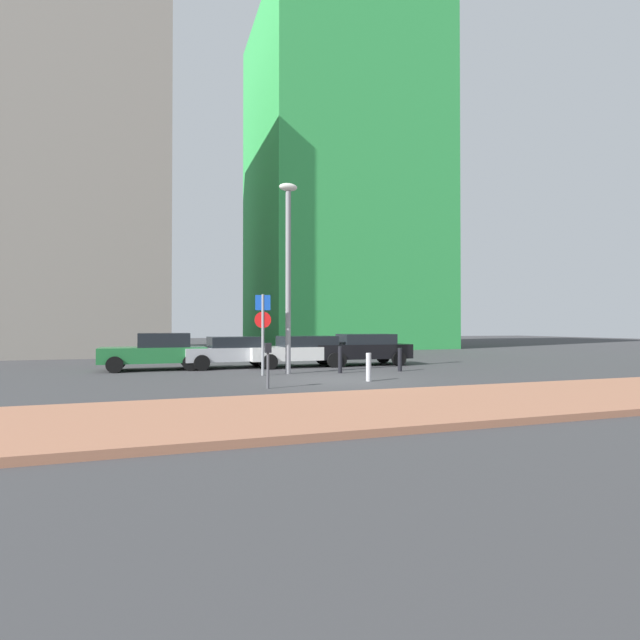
{
  "coord_description": "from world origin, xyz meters",
  "views": [
    {
      "loc": [
        -5.79,
        -15.16,
        1.8
      ],
      "look_at": [
        -0.07,
        1.54,
        2.02
      ],
      "focal_mm": 27.16,
      "sensor_mm": 36.0,
      "label": 1
    }
  ],
  "objects": [
    {
      "name": "ground_plane",
      "position": [
        0.0,
        0.0,
        0.0
      ],
      "size": [
        120.0,
        120.0,
        0.0
      ],
      "primitive_type": "plane",
      "color": "#38383A"
    },
    {
      "name": "sidewalk_brick",
      "position": [
        0.0,
        -5.85,
        0.07
      ],
      "size": [
        40.0,
        4.44,
        0.14
      ],
      "primitive_type": "cube",
      "color": "#9E664C",
      "rests_on": "ground"
    },
    {
      "name": "parked_car_green",
      "position": [
        -5.71,
        5.74,
        0.78
      ],
      "size": [
        4.14,
        1.91,
        1.51
      ],
      "color": "#237238",
      "rests_on": "ground"
    },
    {
      "name": "parked_car_silver",
      "position": [
        -2.66,
        5.71,
        0.72
      ],
      "size": [
        4.01,
        2.09,
        1.34
      ],
      "color": "#B7BABF",
      "rests_on": "ground"
    },
    {
      "name": "parked_car_white",
      "position": [
        0.37,
        5.38,
        0.73
      ],
      "size": [
        4.59,
        2.07,
        1.36
      ],
      "color": "white",
      "rests_on": "ground"
    },
    {
      "name": "parked_car_black",
      "position": [
        3.24,
        5.29,
        0.77
      ],
      "size": [
        4.59,
        2.08,
        1.43
      ],
      "color": "black",
      "rests_on": "ground"
    },
    {
      "name": "parking_sign_post",
      "position": [
        -2.06,
        2.15,
        1.86
      ],
      "size": [
        0.59,
        0.19,
        2.96
      ],
      "color": "gray",
      "rests_on": "ground"
    },
    {
      "name": "parking_meter",
      "position": [
        -2.7,
        -1.51,
        0.86
      ],
      "size": [
        0.18,
        0.14,
        1.31
      ],
      "color": "#4C4C51",
      "rests_on": "ground"
    },
    {
      "name": "street_lamp",
      "position": [
        -1.02,
        2.48,
        4.23
      ],
      "size": [
        0.7,
        0.36,
        7.21
      ],
      "color": "gray",
      "rests_on": "ground"
    },
    {
      "name": "traffic_bollard_near",
      "position": [
        0.82,
        -0.75,
        0.46
      ],
      "size": [
        0.17,
        0.17,
        0.92
      ],
      "primitive_type": "cylinder",
      "color": "#B7B7BC",
      "rests_on": "ground"
    },
    {
      "name": "traffic_bollard_mid",
      "position": [
        3.46,
        2.03,
        0.46
      ],
      "size": [
        0.17,
        0.17,
        0.93
      ],
      "primitive_type": "cylinder",
      "color": "black",
      "rests_on": "ground"
    },
    {
      "name": "traffic_bollard_far",
      "position": [
        0.92,
        2.07,
        0.51
      ],
      "size": [
        0.16,
        0.16,
        1.02
      ],
      "primitive_type": "cylinder",
      "color": "black",
      "rests_on": "ground"
    },
    {
      "name": "building_colorful_midrise",
      "position": [
        9.62,
        24.26,
        14.12
      ],
      "size": [
        14.68,
        14.3,
        28.24
      ],
      "primitive_type": "cube",
      "color": "green",
      "rests_on": "ground"
    },
    {
      "name": "building_under_construction",
      "position": [
        -12.16,
        21.01,
        10.83
      ],
      "size": [
        14.6,
        14.12,
        21.67
      ],
      "primitive_type": "cube",
      "color": "gray",
      "rests_on": "ground"
    }
  ]
}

